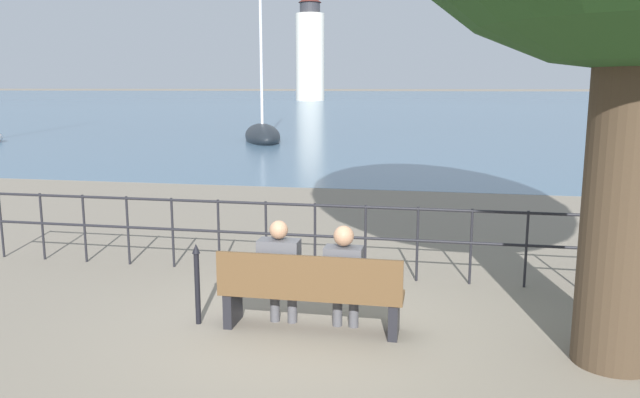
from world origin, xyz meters
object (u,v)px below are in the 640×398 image
at_px(park_bench, 310,293).
at_px(sailboat_2, 262,134).
at_px(seated_person_left, 280,269).
at_px(harbor_lighthouse, 310,52).
at_px(closed_umbrella, 197,279).
at_px(seated_person_right, 344,273).

height_order(park_bench, sailboat_2, sailboat_2).
xyz_separation_m(park_bench, seated_person_left, (-0.36, 0.08, 0.23)).
relative_size(sailboat_2, harbor_lighthouse, 0.65).
height_order(seated_person_left, harbor_lighthouse, harbor_lighthouse).
xyz_separation_m(park_bench, closed_umbrella, (-1.30, -0.02, 0.08)).
xyz_separation_m(park_bench, sailboat_2, (-7.27, 23.23, -0.09)).
relative_size(seated_person_right, harbor_lighthouse, 0.06).
height_order(sailboat_2, harbor_lighthouse, harbor_lighthouse).
bearing_deg(seated_person_right, harbor_lighthouse, 102.04).
height_order(closed_umbrella, harbor_lighthouse, harbor_lighthouse).
xyz_separation_m(seated_person_left, closed_umbrella, (-0.94, -0.10, -0.15)).
relative_size(seated_person_left, seated_person_right, 1.02).
xyz_separation_m(seated_person_right, sailboat_2, (-7.63, 23.15, -0.31)).
distance_m(park_bench, seated_person_right, 0.43).
relative_size(seated_person_right, closed_umbrella, 1.27).
distance_m(seated_person_left, seated_person_right, 0.72).
relative_size(park_bench, sailboat_2, 0.17).
distance_m(closed_umbrella, harbor_lighthouse, 108.00).
height_order(seated_person_right, harbor_lighthouse, harbor_lighthouse).
distance_m(seated_person_right, closed_umbrella, 1.67).
distance_m(seated_person_left, sailboat_2, 24.16).
xyz_separation_m(seated_person_left, sailboat_2, (-6.91, 23.15, -0.32)).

